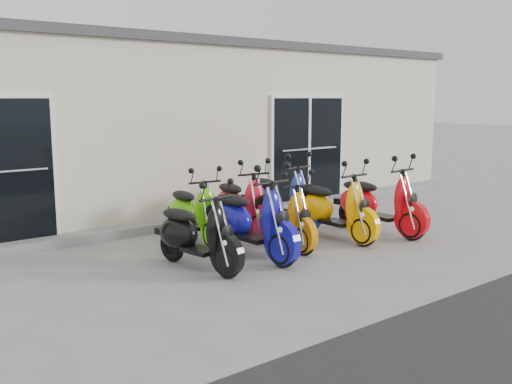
% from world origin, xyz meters
% --- Properties ---
extents(ground, '(80.00, 80.00, 0.00)m').
position_xyz_m(ground, '(0.00, 0.00, 0.00)').
color(ground, gray).
rests_on(ground, ground).
extents(building, '(14.00, 6.00, 3.20)m').
position_xyz_m(building, '(0.00, 5.20, 1.60)').
color(building, beige).
rests_on(building, ground).
extents(roof_cap, '(14.20, 6.20, 0.16)m').
position_xyz_m(roof_cap, '(0.00, 5.20, 3.28)').
color(roof_cap, '#3F3F42').
rests_on(roof_cap, building).
extents(front_step, '(14.00, 0.40, 0.15)m').
position_xyz_m(front_step, '(0.00, 2.02, 0.07)').
color(front_step, gray).
rests_on(front_step, ground).
extents(door_left, '(1.07, 0.08, 2.22)m').
position_xyz_m(door_left, '(-3.20, 2.17, 1.26)').
color(door_left, black).
rests_on(door_left, front_step).
extents(door_right, '(2.02, 0.08, 2.22)m').
position_xyz_m(door_right, '(2.60, 2.17, 1.26)').
color(door_right, black).
rests_on(door_right, front_step).
extents(scooter_front_black, '(0.86, 1.76, 1.24)m').
position_xyz_m(scooter_front_black, '(-1.71, -0.32, 0.62)').
color(scooter_front_black, black).
rests_on(scooter_front_black, ground).
extents(scooter_front_blue, '(0.79, 1.93, 1.40)m').
position_xyz_m(scooter_front_blue, '(-0.80, -0.31, 0.70)').
color(scooter_front_blue, '#111092').
rests_on(scooter_front_blue, ground).
extents(scooter_front_orange_a, '(0.80, 1.72, 1.23)m').
position_xyz_m(scooter_front_orange_a, '(-0.06, -0.13, 0.61)').
color(scooter_front_orange_a, orange).
rests_on(scooter_front_orange_a, ground).
extents(scooter_front_orange_b, '(0.73, 1.83, 1.33)m').
position_xyz_m(scooter_front_orange_b, '(0.90, -0.26, 0.67)').
color(scooter_front_orange_b, '#FFAA00').
rests_on(scooter_front_orange_b, ground).
extents(scooter_front_red, '(0.83, 1.91, 1.37)m').
position_xyz_m(scooter_front_red, '(1.77, -0.47, 0.69)').
color(scooter_front_red, red).
rests_on(scooter_front_red, ground).
extents(scooter_back_green, '(0.74, 1.73, 1.24)m').
position_xyz_m(scooter_back_green, '(-0.96, 0.96, 0.62)').
color(scooter_back_green, '#55BF09').
rests_on(scooter_back_green, ground).
extents(scooter_back_red, '(0.85, 1.84, 1.31)m').
position_xyz_m(scooter_back_red, '(-0.07, 0.91, 0.66)').
color(scooter_back_red, red).
rests_on(scooter_back_red, ground).
extents(scooter_back_blue, '(0.87, 1.91, 1.36)m').
position_xyz_m(scooter_back_blue, '(0.73, 0.88, 0.68)').
color(scooter_back_blue, navy).
rests_on(scooter_back_blue, ground).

